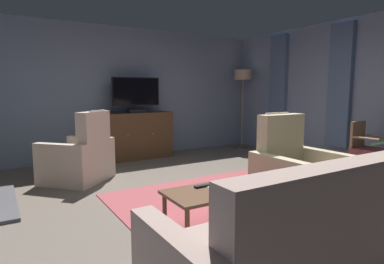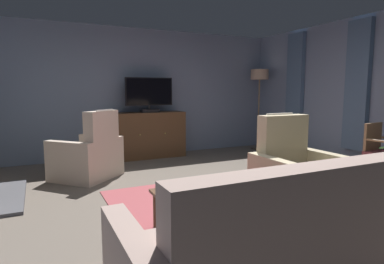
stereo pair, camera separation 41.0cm
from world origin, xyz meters
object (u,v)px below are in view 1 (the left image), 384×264
object	(u,v)px
tv_remote	(202,186)
side_chair_nearest_door	(367,148)
tv_cabinet	(136,137)
armchair_near_window	(80,159)
armchair_beside_cabinet	(298,177)
folded_newspaper	(220,185)
coffee_table	(211,195)
television	(136,94)
sofa_floral	(298,247)
floor_lamp	(243,84)

from	to	relation	value
tv_remote	side_chair_nearest_door	size ratio (longest dim) A/B	0.19
tv_cabinet	side_chair_nearest_door	distance (m)	4.17
armchair_near_window	armchair_beside_cabinet	bearing A→B (deg)	-50.49
folded_newspaper	armchair_beside_cabinet	xyz separation A→B (m)	(1.13, -0.05, -0.06)
coffee_table	television	bearing A→B (deg)	79.55
sofa_floral	armchair_near_window	bearing A→B (deg)	100.16
sofa_floral	side_chair_nearest_door	world-z (taller)	sofa_floral
coffee_table	floor_lamp	xyz separation A→B (m)	(3.29, 3.42, 1.19)
tv_remote	armchair_beside_cabinet	distance (m)	1.32
side_chair_nearest_door	armchair_near_window	bearing A→B (deg)	150.02
tv_cabinet	coffee_table	bearing A→B (deg)	-100.30
television	floor_lamp	distance (m)	2.64
armchair_beside_cabinet	sofa_floral	bearing A→B (deg)	-139.47
tv_remote	armchair_near_window	bearing A→B (deg)	-74.15
armchair_beside_cabinet	folded_newspaper	bearing A→B (deg)	177.56
tv_cabinet	tv_remote	world-z (taller)	tv_cabinet
television	side_chair_nearest_door	bearing A→B (deg)	-52.89
folded_newspaper	television	bearing A→B (deg)	79.90
coffee_table	tv_remote	size ratio (longest dim) A/B	5.31
side_chair_nearest_door	armchair_beside_cabinet	bearing A→B (deg)	-173.00
television	coffee_table	xyz separation A→B (m)	(-0.66, -3.55, -0.96)
television	sofa_floral	size ratio (longest dim) A/B	0.48
sofa_floral	armchair_beside_cabinet	xyz separation A→B (m)	(1.37, 1.17, 0.02)
tv_remote	floor_lamp	bearing A→B (deg)	-135.88
armchair_near_window	side_chair_nearest_door	size ratio (longest dim) A/B	1.34
armchair_near_window	coffee_table	bearing A→B (deg)	-74.13
coffee_table	armchair_beside_cabinet	distance (m)	1.31
television	folded_newspaper	bearing A→B (deg)	-97.81
side_chair_nearest_door	television	bearing A→B (deg)	127.11
armchair_beside_cabinet	side_chair_nearest_door	xyz separation A→B (m)	(1.83, 0.23, 0.16)
folded_newspaper	sofa_floral	bearing A→B (deg)	-103.35
coffee_table	side_chair_nearest_door	xyz separation A→B (m)	(3.15, 0.26, 0.14)
tv_cabinet	coffee_table	size ratio (longest dim) A/B	1.62
side_chair_nearest_door	folded_newspaper	bearing A→B (deg)	-176.59
armchair_beside_cabinet	floor_lamp	xyz separation A→B (m)	(1.97, 3.39, 1.20)
coffee_table	folded_newspaper	world-z (taller)	folded_newspaper
television	tv_remote	bearing A→B (deg)	-100.99
tv_cabinet	floor_lamp	xyz separation A→B (m)	(2.63, -0.18, 1.09)
coffee_table	sofa_floral	distance (m)	1.14
tv_remote	floor_lamp	distance (m)	4.78
tv_remote	folded_newspaper	bearing A→B (deg)	162.35
armchair_near_window	armchair_beside_cabinet	size ratio (longest dim) A/B	1.09
tv_remote	side_chair_nearest_door	xyz separation A→B (m)	(3.15, 0.12, 0.09)
sofa_floral	armchair_near_window	world-z (taller)	armchair_near_window
tv_cabinet	television	distance (m)	0.87
television	tv_remote	world-z (taller)	television
television	armchair_near_window	world-z (taller)	television
tv_cabinet	folded_newspaper	world-z (taller)	tv_cabinet
tv_cabinet	armchair_beside_cabinet	bearing A→B (deg)	-79.59
tv_remote	television	bearing A→B (deg)	-101.76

